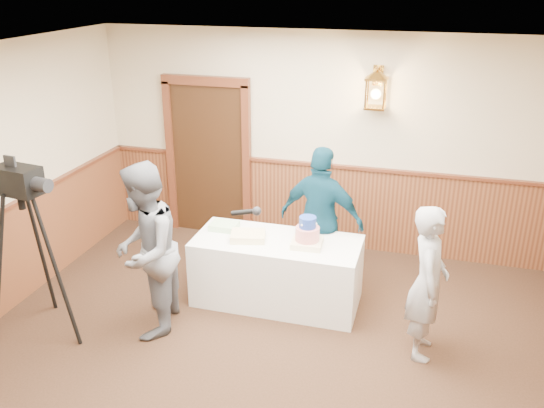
# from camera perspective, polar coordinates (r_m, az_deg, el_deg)

# --- Properties ---
(room_shell) EXTENTS (6.02, 7.02, 2.81)m
(room_shell) POSITION_cam_1_polar(r_m,az_deg,el_deg) (4.60, -2.43, -2.72)
(room_shell) COLOR #C6B995
(room_shell) RESTS_ON ground
(display_table) EXTENTS (1.80, 0.80, 0.75)m
(display_table) POSITION_cam_1_polar(r_m,az_deg,el_deg) (6.39, 0.50, -6.63)
(display_table) COLOR white
(display_table) RESTS_ON ground
(tiered_cake) EXTENTS (0.33, 0.33, 0.33)m
(tiered_cake) POSITION_cam_1_polar(r_m,az_deg,el_deg) (6.06, 3.53, -3.02)
(tiered_cake) COLOR #F5E3B9
(tiered_cake) RESTS_ON display_table
(sheet_cake_yellow) EXTENTS (0.42, 0.36, 0.08)m
(sheet_cake_yellow) POSITION_cam_1_polar(r_m,az_deg,el_deg) (6.23, -2.39, -3.19)
(sheet_cake_yellow) COLOR #E2D487
(sheet_cake_yellow) RESTS_ON display_table
(sheet_cake_green) EXTENTS (0.30, 0.24, 0.07)m
(sheet_cake_green) POSITION_cam_1_polar(r_m,az_deg,el_deg) (6.49, -4.75, -2.18)
(sheet_cake_green) COLOR #A5D193
(sheet_cake_green) RESTS_ON display_table
(interviewer) EXTENTS (1.59, 0.99, 1.79)m
(interviewer) POSITION_cam_1_polar(r_m,az_deg,el_deg) (5.79, -12.46, -4.57)
(interviewer) COLOR slate
(interviewer) RESTS_ON ground
(baker) EXTENTS (0.39, 0.57, 1.53)m
(baker) POSITION_cam_1_polar(r_m,az_deg,el_deg) (5.57, 15.15, -7.53)
(baker) COLOR #96979C
(baker) RESTS_ON ground
(assistant_p) EXTENTS (1.05, 0.60, 1.69)m
(assistant_p) POSITION_cam_1_polar(r_m,az_deg,el_deg) (6.50, 4.91, -1.55)
(assistant_p) COLOR #0D374A
(assistant_p) RESTS_ON ground
(tv_camera_rig) EXTENTS (0.71, 0.66, 1.79)m
(tv_camera_rig) POSITION_cam_1_polar(r_m,az_deg,el_deg) (6.10, -22.66, -5.41)
(tv_camera_rig) COLOR black
(tv_camera_rig) RESTS_ON ground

